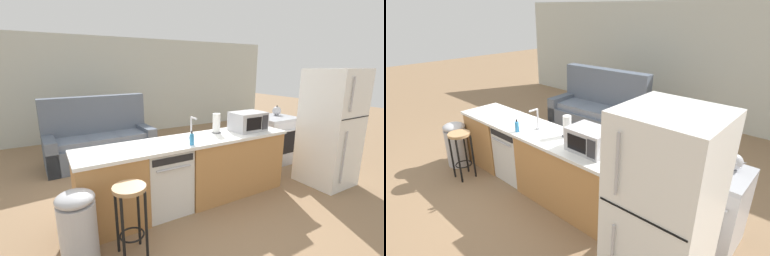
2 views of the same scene
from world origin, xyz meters
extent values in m
plane|color=#896B4C|center=(0.00, 0.00, 0.00)|extent=(24.00, 24.00, 0.00)
cube|color=beige|center=(0.30, 4.20, 1.30)|extent=(10.00, 0.06, 2.60)
cube|color=#B77F47|center=(-0.93, 0.00, 0.43)|extent=(0.75, 0.62, 0.86)
cube|color=#B77F47|center=(0.83, 0.00, 0.43)|extent=(1.55, 0.62, 0.86)
cube|color=white|center=(0.15, 0.00, 0.88)|extent=(2.94, 0.66, 0.04)
cube|color=#49331C|center=(0.15, 0.00, 0.04)|extent=(2.86, 0.56, 0.08)
cube|color=silver|center=(-0.25, 0.00, 0.42)|extent=(0.58, 0.58, 0.84)
cube|color=black|center=(-0.25, -0.30, 0.78)|extent=(0.52, 0.01, 0.08)
cylinder|color=#B2B2B7|center=(-0.25, -0.31, 0.68)|extent=(0.44, 0.02, 0.02)
cube|color=#B7B7BC|center=(2.35, 0.55, 0.42)|extent=(0.76, 0.64, 0.85)
cube|color=black|center=(2.35, 0.22, 0.47)|extent=(0.53, 0.01, 0.43)
cylinder|color=silver|center=(2.35, 0.20, 0.70)|extent=(0.61, 0.03, 0.03)
cube|color=#A8AAB2|center=(2.35, 0.55, 0.88)|extent=(0.76, 0.64, 0.05)
torus|color=black|center=(2.18, 0.42, 0.89)|extent=(0.16, 0.16, 0.01)
torus|color=black|center=(2.52, 0.42, 0.89)|extent=(0.16, 0.16, 0.01)
torus|color=black|center=(2.18, 0.68, 0.89)|extent=(0.16, 0.16, 0.01)
torus|color=black|center=(2.52, 0.68, 0.89)|extent=(0.16, 0.16, 0.01)
cube|color=white|center=(2.35, -0.55, 0.91)|extent=(0.72, 0.70, 1.81)
cylinder|color=#B2B2B7|center=(2.15, -0.92, 1.47)|extent=(0.02, 0.02, 0.48)
cube|color=black|center=(2.35, -0.90, 1.12)|extent=(0.68, 0.01, 0.01)
cube|color=#B7B7BC|center=(1.14, 0.00, 1.04)|extent=(0.50, 0.36, 0.28)
cube|color=black|center=(1.09, -0.18, 1.04)|extent=(0.27, 0.01, 0.18)
cube|color=#2D2D33|center=(1.31, -0.18, 1.04)|extent=(0.11, 0.01, 0.21)
cylinder|color=silver|center=(0.18, 0.03, 0.92)|extent=(0.07, 0.07, 0.03)
cylinder|color=silver|center=(0.18, 0.03, 1.06)|extent=(0.02, 0.02, 0.26)
cylinder|color=silver|center=(0.18, -0.04, 1.19)|extent=(0.02, 0.14, 0.02)
cylinder|color=#4C4C51|center=(0.65, 0.12, 0.91)|extent=(0.14, 0.14, 0.01)
cylinder|color=white|center=(0.65, 0.12, 1.05)|extent=(0.11, 0.11, 0.27)
cylinder|color=#338CCC|center=(0.04, -0.22, 0.97)|extent=(0.06, 0.06, 0.14)
cylinder|color=black|center=(0.04, -0.22, 1.06)|extent=(0.02, 0.02, 0.04)
sphere|color=#B2B2B7|center=(2.52, 0.68, 0.99)|extent=(0.17, 0.17, 0.17)
sphere|color=black|center=(2.52, 0.68, 1.08)|extent=(0.03, 0.03, 0.03)
cone|color=#B2B2B7|center=(2.60, 0.68, 1.00)|extent=(0.08, 0.04, 0.06)
cylinder|color=tan|center=(-0.87, -0.61, 0.72)|extent=(0.32, 0.32, 0.04)
cylinder|color=black|center=(-0.98, -0.73, 0.35)|extent=(0.03, 0.03, 0.70)
cylinder|color=black|center=(-0.76, -0.73, 0.35)|extent=(0.03, 0.03, 0.70)
cylinder|color=black|center=(-0.98, -0.50, 0.35)|extent=(0.03, 0.03, 0.70)
cylinder|color=black|center=(-0.76, -0.50, 0.35)|extent=(0.03, 0.03, 0.70)
torus|color=black|center=(-0.87, -0.61, 0.22)|extent=(0.25, 0.25, 0.02)
cylinder|color=#B7B7BC|center=(-1.33, -0.48, 0.31)|extent=(0.34, 0.34, 0.62)
ellipsoid|color=#B7B7BC|center=(-1.33, -0.48, 0.67)|extent=(0.35, 0.35, 0.14)
cube|color=#515B6B|center=(-0.58, 2.25, 0.21)|extent=(2.05, 1.01, 0.42)
cube|color=#515B6B|center=(-0.60, 2.58, 0.64)|extent=(2.01, 0.35, 1.27)
cube|color=#515B6B|center=(-1.48, 2.20, 0.31)|extent=(0.25, 0.91, 0.62)
cube|color=#515B6B|center=(0.32, 2.29, 0.31)|extent=(0.25, 0.91, 0.62)
cube|color=slate|center=(-1.13, 2.17, 0.48)|extent=(0.59, 0.66, 0.12)
cube|color=slate|center=(-0.58, 2.20, 0.48)|extent=(0.59, 0.66, 0.12)
cube|color=slate|center=(-0.03, 2.23, 0.48)|extent=(0.59, 0.66, 0.12)
camera|label=1|loc=(-1.48, -2.83, 1.83)|focal=24.00mm
camera|label=2|loc=(3.17, -2.42, 2.46)|focal=28.00mm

